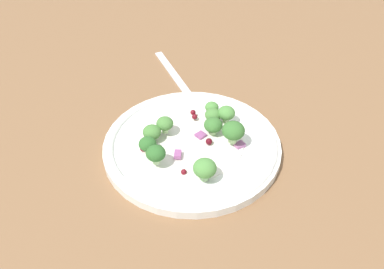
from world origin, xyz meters
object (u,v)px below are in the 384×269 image
object	(u,v)px
broccoli_floret_2	(213,125)
fork	(180,82)
plate	(192,145)
broccoli_floret_1	(147,144)
broccoli_floret_0	(233,131)

from	to	relation	value
broccoli_floret_2	fork	distance (cm)	15.23
fork	broccoli_floret_2	bearing A→B (deg)	150.87
plate	broccoli_floret_1	size ratio (longest dim) A/B	10.19
plate	broccoli_floret_0	bearing A→B (deg)	-143.22
broccoli_floret_0	fork	xyz separation A→B (cm)	(16.41, -7.22, -3.48)
broccoli_floret_1	fork	xyz separation A→B (cm)	(9.27, -15.78, -2.57)
broccoli_floret_0	broccoli_floret_2	bearing A→B (deg)	1.35
broccoli_floret_0	broccoli_floret_1	bearing A→B (deg)	50.18
broccoli_floret_1	fork	size ratio (longest dim) A/B	0.13
broccoli_floret_2	broccoli_floret_0	bearing A→B (deg)	-178.65
broccoli_floret_0	broccoli_floret_1	distance (cm)	11.18
plate	broccoli_floret_2	size ratio (longest dim) A/B	9.34
broccoli_floret_1	fork	distance (cm)	18.49
broccoli_floret_0	broccoli_floret_2	distance (cm)	3.41
plate	broccoli_floret_2	xyz separation A→B (cm)	(-0.99, -3.13, 2.03)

